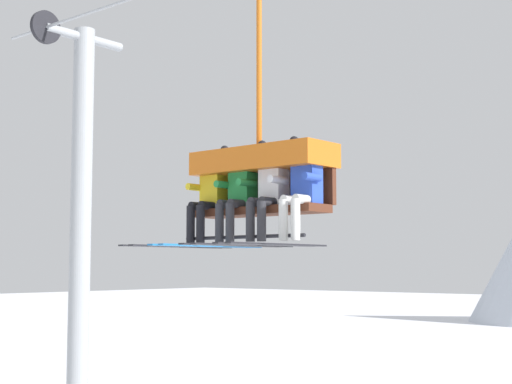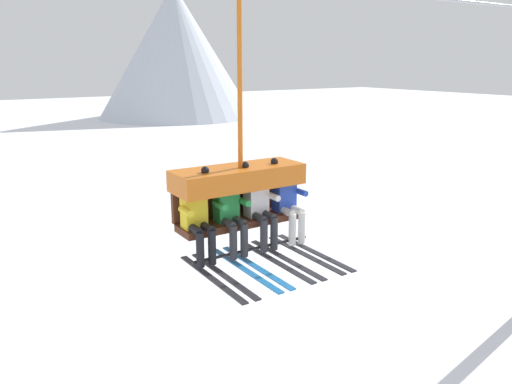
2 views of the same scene
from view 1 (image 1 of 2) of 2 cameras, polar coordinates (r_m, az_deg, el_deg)
lift_tower_near at (r=13.73m, az=-12.74°, el=-4.24°), size 0.36×1.88×8.37m
chairlift_chair at (r=9.89m, az=0.50°, el=1.70°), size 1.93×0.74×3.72m
skier_yellow at (r=10.20m, az=-3.52°, el=-0.25°), size 0.48×1.70×1.34m
skier_green at (r=9.86m, az=-1.45°, el=-0.20°), size 0.46×1.70×1.23m
skier_white at (r=9.54m, az=0.83°, el=0.10°), size 0.48×1.70×1.34m
skier_blue at (r=9.23m, az=3.25°, el=0.29°), size 0.48×1.70×1.34m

